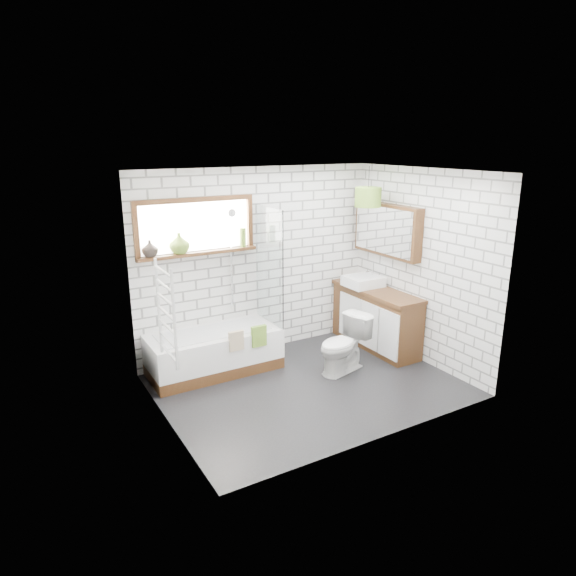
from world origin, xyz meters
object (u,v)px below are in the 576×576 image
basin (363,281)px  pendant (368,197)px  bathtub (214,352)px  vanity (376,318)px  toilet (343,345)px

basin → pendant: (-0.08, -0.12, 1.19)m
bathtub → pendant: bearing=-7.3°
basin → bathtub: bearing=176.2°
vanity → pendant: (-0.14, 0.11, 1.68)m
toilet → pendant: (0.73, 0.54, 1.74)m
basin → pendant: bearing=-122.5°
basin → toilet: 1.19m
basin → toilet: (-0.81, -0.67, -0.55)m
vanity → pendant: bearing=141.0°
toilet → bathtub: bearing=-134.4°
toilet → pendant: pendant is taller
toilet → vanity: bearing=102.1°
basin → toilet: bearing=-140.6°
vanity → pendant: size_ratio=4.23×
bathtub → basin: basin is taller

